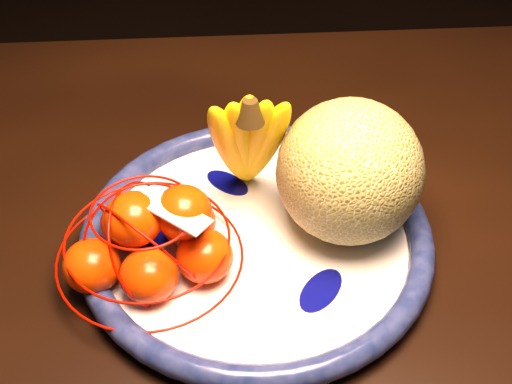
{
  "coord_description": "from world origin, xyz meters",
  "views": [
    {
      "loc": [
        -0.12,
        -0.42,
        1.35
      ],
      "look_at": [
        -0.11,
        0.09,
        0.87
      ],
      "focal_mm": 50.0,
      "sensor_mm": 36.0,
      "label": 1
    }
  ],
  "objects_px": {
    "dining_table": "(400,334)",
    "banana_bunch": "(248,138)",
    "fruit_bowl": "(256,238)",
    "mandarin_bag": "(153,240)",
    "cantaloupe": "(350,172)"
  },
  "relations": [
    {
      "from": "dining_table",
      "to": "banana_bunch",
      "type": "height_order",
      "value": "banana_bunch"
    },
    {
      "from": "fruit_bowl",
      "to": "banana_bunch",
      "type": "height_order",
      "value": "banana_bunch"
    },
    {
      "from": "banana_bunch",
      "to": "mandarin_bag",
      "type": "distance_m",
      "value": 0.14
    },
    {
      "from": "banana_bunch",
      "to": "mandarin_bag",
      "type": "bearing_deg",
      "value": -138.84
    },
    {
      "from": "dining_table",
      "to": "mandarin_bag",
      "type": "xyz_separation_m",
      "value": [
        -0.25,
        0.02,
        0.13
      ]
    },
    {
      "from": "dining_table",
      "to": "mandarin_bag",
      "type": "bearing_deg",
      "value": 173.48
    },
    {
      "from": "dining_table",
      "to": "banana_bunch",
      "type": "bearing_deg",
      "value": 142.56
    },
    {
      "from": "banana_bunch",
      "to": "dining_table",
      "type": "bearing_deg",
      "value": -39.57
    },
    {
      "from": "fruit_bowl",
      "to": "cantaloupe",
      "type": "bearing_deg",
      "value": 11.83
    },
    {
      "from": "fruit_bowl",
      "to": "cantaloupe",
      "type": "height_order",
      "value": "cantaloupe"
    },
    {
      "from": "cantaloupe",
      "to": "mandarin_bag",
      "type": "relative_size",
      "value": 0.76
    },
    {
      "from": "dining_table",
      "to": "cantaloupe",
      "type": "xyz_separation_m",
      "value": [
        -0.06,
        0.07,
        0.17
      ]
    },
    {
      "from": "banana_bunch",
      "to": "mandarin_bag",
      "type": "xyz_separation_m",
      "value": [
        -0.09,
        -0.09,
        -0.05
      ]
    },
    {
      "from": "fruit_bowl",
      "to": "banana_bunch",
      "type": "bearing_deg",
      "value": 96.59
    },
    {
      "from": "dining_table",
      "to": "fruit_bowl",
      "type": "bearing_deg",
      "value": 159.23
    }
  ]
}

